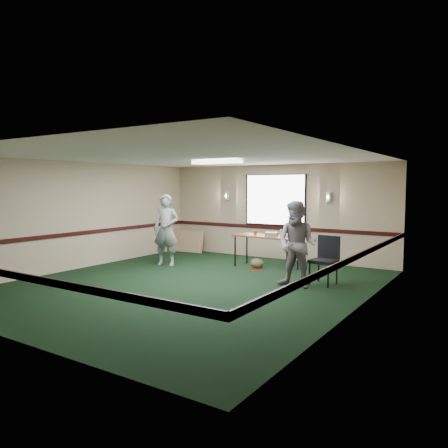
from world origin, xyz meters
The scene contains 13 objects.
ground centered at (0.00, 0.00, 0.00)m, with size 8.00×8.00×0.00m, color black.
room_shell centered at (0.00, 2.12, 1.58)m, with size 8.00×8.02×8.00m.
folding_table centered at (0.47, 2.52, 0.78)m, with size 1.73×0.81×0.84m.
projector centered at (0.66, 2.47, 0.89)m, with size 0.29×0.24×0.10m, color gray.
game_console centered at (0.98, 2.66, 0.87)m, with size 0.22×0.18×0.05m, color silver.
red_cup centered at (0.17, 2.53, 0.90)m, with size 0.08×0.08×0.12m, color #AD220B.
water_bottle centered at (0.98, 2.35, 0.94)m, with size 0.06×0.06×0.19m, color #87C6DD.
duffel_bag centered at (0.30, 2.37, 0.13)m, with size 0.36×0.27×0.25m, color #454027.
cable_coil centered at (0.38, 2.14, 0.01)m, with size 0.33×0.33×0.02m, color red.
folded_table centered at (-3.00, 3.60, 0.34)m, with size 1.33×0.06×0.68m, color tan.
conference_chair centered at (2.37, 1.65, 0.60)m, with size 0.55×0.57×1.03m.
person_left centered at (-1.93, 1.47, 0.94)m, with size 0.69×0.45×1.88m, color #395C7E.
person_right centered at (1.99, 1.01, 0.89)m, with size 0.87×0.68×1.79m, color #7F91C5.
Camera 1 is at (5.58, -7.28, 2.10)m, focal length 35.00 mm.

